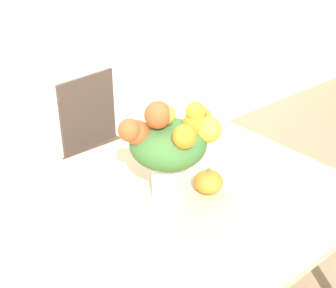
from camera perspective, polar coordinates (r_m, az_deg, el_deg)
dining_table at (r=1.98m, az=0.37°, el=-8.79°), size 1.49×1.18×0.73m
flower_vase at (r=1.83m, az=0.34°, el=-0.07°), size 0.43×0.32×0.45m
pumpkin at (r=1.98m, az=4.96°, el=-4.62°), size 0.12×0.12×0.11m
dining_chair_near_window at (r=2.86m, az=-7.81°, el=-0.71°), size 0.47×0.47×0.91m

